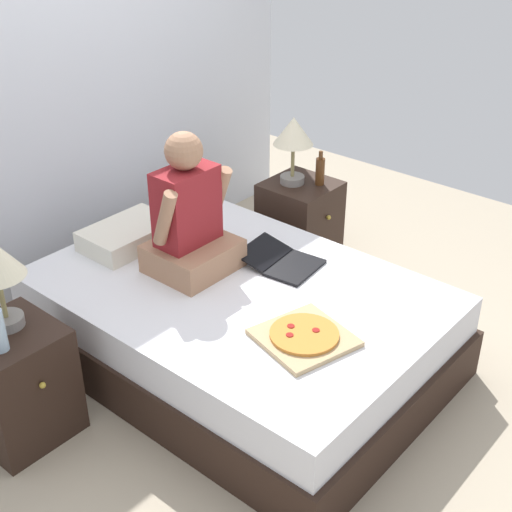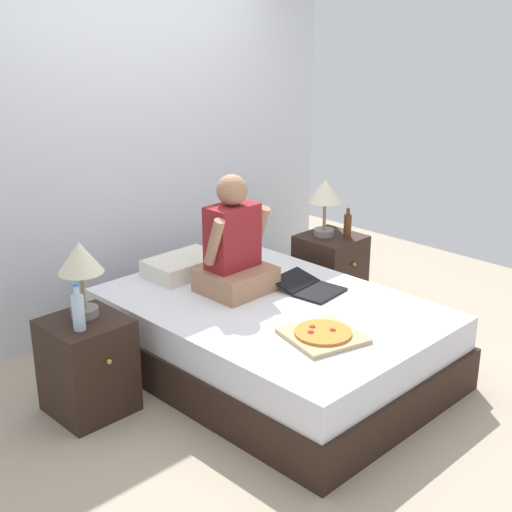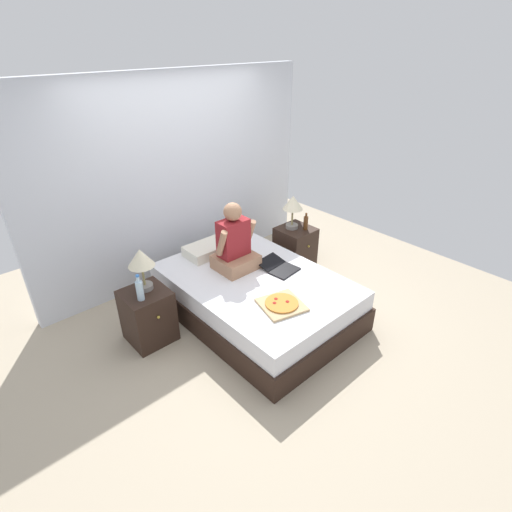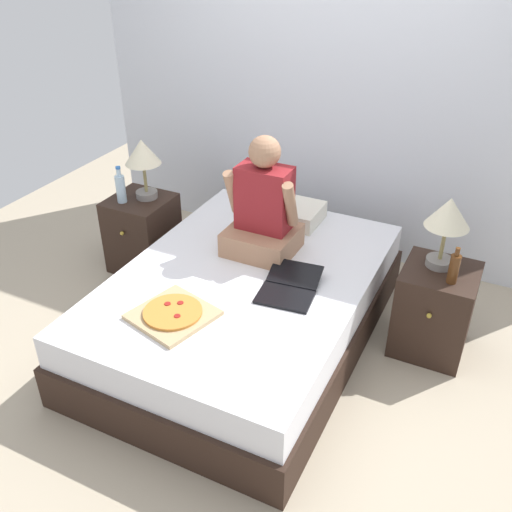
# 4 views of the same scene
# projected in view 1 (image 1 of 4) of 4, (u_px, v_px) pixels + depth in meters

# --- Properties ---
(ground_plane) EXTENTS (5.85, 5.85, 0.00)m
(ground_plane) POSITION_uv_depth(u_px,v_px,m) (240.00, 359.00, 4.01)
(ground_plane) COLOR tan
(wall_back) EXTENTS (3.85, 0.12, 2.50)m
(wall_back) POSITION_uv_depth(u_px,v_px,m) (56.00, 92.00, 4.20)
(wall_back) COLOR silver
(wall_back) RESTS_ON ground
(bed) EXTENTS (1.50, 2.14, 0.49)m
(bed) POSITION_uv_depth(u_px,v_px,m) (239.00, 324.00, 3.89)
(bed) COLOR black
(bed) RESTS_ON ground
(nightstand_left) EXTENTS (0.44, 0.47, 0.58)m
(nightstand_left) POSITION_uv_depth(u_px,v_px,m) (17.00, 383.00, 3.38)
(nightstand_left) COLOR black
(nightstand_left) RESTS_ON ground
(nightstand_right) EXTENTS (0.44, 0.47, 0.58)m
(nightstand_right) POSITION_uv_depth(u_px,v_px,m) (300.00, 223.00, 4.84)
(nightstand_right) COLOR black
(nightstand_right) RESTS_ON ground
(lamp_on_right_nightstand) EXTENTS (0.26, 0.26, 0.45)m
(lamp_on_right_nightstand) POSITION_uv_depth(u_px,v_px,m) (293.00, 136.00, 4.54)
(lamp_on_right_nightstand) COLOR gray
(lamp_on_right_nightstand) RESTS_ON nightstand_right
(beer_bottle) EXTENTS (0.06, 0.06, 0.23)m
(beer_bottle) POSITION_uv_depth(u_px,v_px,m) (320.00, 171.00, 4.64)
(beer_bottle) COLOR #512D14
(beer_bottle) RESTS_ON nightstand_right
(pillow) EXTENTS (0.52, 0.34, 0.12)m
(pillow) POSITION_uv_depth(u_px,v_px,m) (128.00, 235.00, 4.13)
(pillow) COLOR silver
(pillow) RESTS_ON bed
(person_seated) EXTENTS (0.47, 0.40, 0.78)m
(person_seated) POSITION_uv_depth(u_px,v_px,m) (189.00, 221.00, 3.79)
(person_seated) COLOR #A37556
(person_seated) RESTS_ON bed
(laptop) EXTENTS (0.36, 0.45, 0.07)m
(laptop) POSITION_uv_depth(u_px,v_px,m) (284.00, 262.00, 3.94)
(laptop) COLOR black
(laptop) RESTS_ON bed
(pizza_box) EXTENTS (0.49, 0.49, 0.04)m
(pizza_box) POSITION_uv_depth(u_px,v_px,m) (304.00, 337.00, 3.34)
(pizza_box) COLOR tan
(pizza_box) RESTS_ON bed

